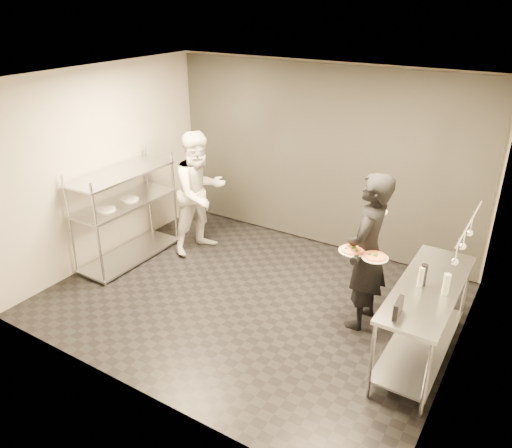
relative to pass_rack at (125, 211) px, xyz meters
The scene contains 13 objects.
room_shell 2.53m from the pass_rack, 28.77° to the left, with size 5.00×4.00×2.80m.
pass_rack is the anchor object (origin of this frame).
prep_counter 4.33m from the pass_rack, ahead, with size 0.60×1.80×0.92m.
utensil_rail 4.64m from the pass_rack, ahead, with size 0.07×1.20×0.31m.
waiter 3.57m from the pass_rack, ahead, with size 0.70×0.46×1.91m, color black.
chef 1.12m from the pass_rack, 47.62° to the left, with size 0.91×0.71×1.87m, color silver.
pizza_plate_near 3.45m from the pass_rack, ahead, with size 0.30×0.30×0.05m.
pizza_plate_far 3.72m from the pass_rack, ahead, with size 0.29×0.29×0.05m.
salad_plate 3.62m from the pass_rack, ahead, with size 0.25×0.25×0.07m.
pos_monitor 4.27m from the pass_rack, ahead, with size 0.05×0.23×0.16m, color black.
bottle_green 4.25m from the pass_rack, ahead, with size 0.06×0.06×0.21m, color gray.
bottle_clear 4.51m from the pass_rack, ahead, with size 0.07×0.07×0.23m, color gray.
bottle_dark 4.27m from the pass_rack, ahead, with size 0.07×0.07×0.23m, color black.
Camera 1 is at (2.97, -4.66, 3.65)m, focal length 35.00 mm.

